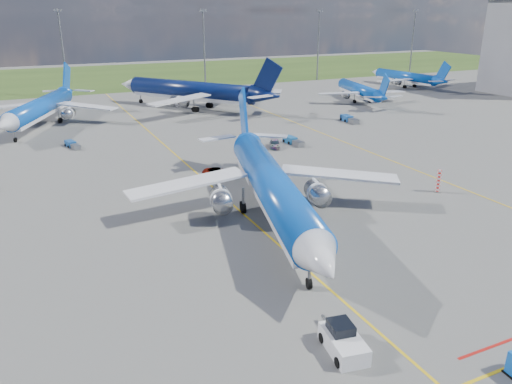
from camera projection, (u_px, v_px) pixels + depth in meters
name	position (u px, v px, depth m)	size (l,w,h in m)	color
ground	(292.00, 256.00, 48.06)	(400.00, 400.00, 0.00)	#50504E
grass_strip	(87.00, 78.00, 175.89)	(400.00, 80.00, 0.01)	#2D4719
taxiway_lines	(200.00, 175.00, 71.73)	(60.25, 160.00, 0.02)	gold
floodlight_masts	(137.00, 47.00, 141.44)	(202.20, 0.50, 22.70)	slate
warning_post	(438.00, 181.00, 64.64)	(0.50, 0.50, 3.00)	red
bg_jet_nnw	(44.00, 126.00, 102.51)	(31.41, 41.23, 10.80)	#0C4AB3
bg_jet_n	(192.00, 109.00, 120.26)	(36.28, 47.62, 12.47)	#081544
bg_jet_ne	(359.00, 101.00, 129.92)	(24.90, 32.68, 8.56)	#0C4AB3
bg_jet_ene	(404.00, 87.00, 154.60)	(25.36, 33.29, 8.72)	#0C4AB3
main_airliner	(272.00, 220.00, 56.45)	(34.38, 45.12, 11.82)	#0C4AB3
pushback_tug	(343.00, 341.00, 34.54)	(2.77, 5.88, 1.95)	silver
service_car_b	(219.00, 172.00, 70.83)	(2.14, 4.64, 1.29)	#999999
service_car_c	(275.00, 144.00, 85.98)	(1.78, 4.38, 1.27)	#999999
baggage_tug_w	(293.00, 141.00, 88.31)	(1.72, 5.23, 1.15)	#17528B
baggage_tug_c	(72.00, 145.00, 86.05)	(2.32, 4.67, 1.01)	navy
baggage_tug_e	(349.00, 119.00, 105.77)	(1.95, 5.69, 1.25)	#194F9B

